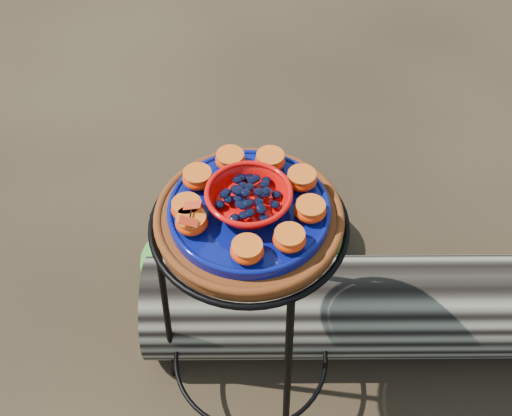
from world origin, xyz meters
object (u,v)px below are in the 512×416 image
Objects in this scene: red_bowl at (249,199)px; driftwood_log at (421,306)px; plant_stand at (250,316)px; cobalt_plate at (249,211)px; terracotta_saucer at (249,219)px.

red_bowl reaches higher than driftwood_log.
cobalt_plate reaches higher than plant_stand.
red_bowl is at bearing 0.00° from cobalt_plate.
plant_stand is at bearing 0.00° from terracotta_saucer.
driftwood_log is (0.29, 0.41, -0.21)m from plant_stand.
cobalt_plate is at bearing 0.00° from terracotta_saucer.
red_bowl reaches higher than cobalt_plate.
terracotta_saucer is 0.03m from cobalt_plate.
cobalt_plate is 0.78m from driftwood_log.
plant_stand is at bearing -125.31° from driftwood_log.
driftwood_log is at bearing 54.69° from red_bowl.
red_bowl is at bearing 0.00° from plant_stand.
cobalt_plate is at bearing 0.00° from plant_stand.
cobalt_plate is 2.00× the size of red_bowl.
cobalt_plate reaches higher than terracotta_saucer.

